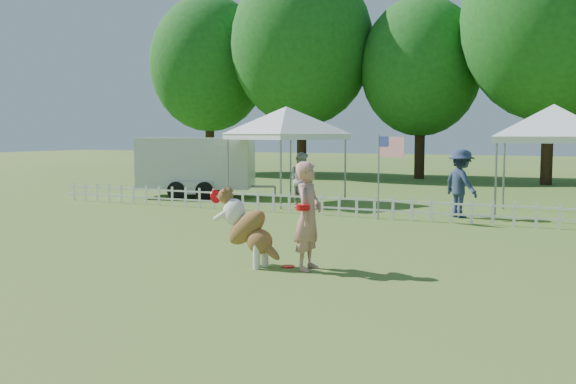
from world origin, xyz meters
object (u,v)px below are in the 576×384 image
(handler, at_px, (308,216))
(canopy_tent_right, at_px, (552,162))
(dog, at_px, (248,228))
(canopy_tent_left, at_px, (286,156))
(frisbee_on_turf, at_px, (288,266))
(cargo_trailer, at_px, (197,167))
(flag_pole, at_px, (379,177))
(spectator_a, at_px, (302,180))
(spectator_b, at_px, (461,183))

(handler, xyz_separation_m, canopy_tent_right, (3.11, 9.04, 0.58))
(dog, bearing_deg, canopy_tent_left, 121.74)
(frisbee_on_turf, bearing_deg, cargo_trailer, 130.83)
(canopy_tent_right, height_order, flag_pole, canopy_tent_right)
(cargo_trailer, height_order, spectator_a, cargo_trailer)
(cargo_trailer, xyz_separation_m, spectator_a, (4.70, -1.42, -0.23))
(canopy_tent_left, bearing_deg, spectator_a, -23.89)
(handler, distance_m, cargo_trailer, 12.65)
(canopy_tent_right, bearing_deg, spectator_b, -152.84)
(canopy_tent_left, xyz_separation_m, cargo_trailer, (-3.60, 0.21, -0.45))
(frisbee_on_turf, xyz_separation_m, cargo_trailer, (-8.08, 9.35, 1.06))
(frisbee_on_turf, height_order, canopy_tent_left, canopy_tent_left)
(spectator_b, bearing_deg, dog, 118.11)
(canopy_tent_right, xyz_separation_m, cargo_trailer, (-11.58, 0.35, -0.41))
(flag_pole, relative_size, spectator_a, 1.31)
(handler, distance_m, frisbee_on_turf, 0.96)
(dog, height_order, flag_pole, flag_pole)
(frisbee_on_turf, distance_m, spectator_a, 8.66)
(canopy_tent_left, distance_m, cargo_trailer, 3.63)
(flag_pole, relative_size, spectator_b, 1.21)
(flag_pole, bearing_deg, dog, -70.57)
(canopy_tent_left, bearing_deg, handler, -38.28)
(flag_pole, xyz_separation_m, spectator_a, (-2.89, 1.54, -0.26))
(cargo_trailer, distance_m, spectator_a, 4.92)
(frisbee_on_turf, bearing_deg, spectator_b, 80.11)
(spectator_a, height_order, spectator_b, spectator_b)
(handler, height_order, dog, handler)
(spectator_a, relative_size, spectator_b, 0.92)
(canopy_tent_right, bearing_deg, spectator_a, -174.04)
(handler, distance_m, canopy_tent_left, 10.41)
(dog, height_order, canopy_tent_right, canopy_tent_right)
(dog, height_order, spectator_b, spectator_b)
(flag_pole, bearing_deg, spectator_a, 172.84)
(dog, height_order, frisbee_on_turf, dog)
(spectator_a, bearing_deg, cargo_trailer, 7.97)
(dog, relative_size, cargo_trailer, 0.27)
(canopy_tent_left, bearing_deg, cargo_trailer, -159.61)
(flag_pole, xyz_separation_m, spectator_b, (1.84, 1.37, -0.19))
(canopy_tent_right, relative_size, spectator_b, 1.62)
(dog, bearing_deg, spectator_a, 117.99)
(dog, relative_size, spectator_a, 0.78)
(canopy_tent_right, height_order, spectator_b, canopy_tent_right)
(spectator_a, distance_m, spectator_b, 4.74)
(handler, height_order, spectator_a, handler)
(spectator_a, bearing_deg, frisbee_on_turf, 137.93)
(canopy_tent_left, height_order, flag_pole, canopy_tent_left)
(frisbee_on_turf, bearing_deg, dog, -161.92)
(canopy_tent_right, xyz_separation_m, spectator_a, (-6.88, -1.07, -0.63))
(canopy_tent_right, xyz_separation_m, flag_pole, (-3.99, -2.61, -0.37))
(frisbee_on_turf, xyz_separation_m, canopy_tent_left, (-4.49, 9.14, 1.51))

